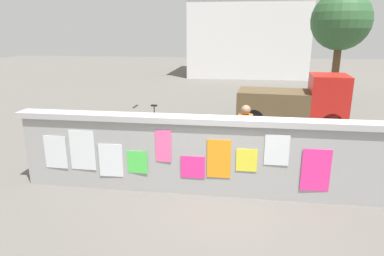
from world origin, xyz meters
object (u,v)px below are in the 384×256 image
object	(u,v)px
motorcycle	(112,135)
person_walking	(245,132)
auto_rickshaw_truck	(297,102)
tree_roadside	(341,21)
bicycle_near	(150,122)

from	to	relation	value
motorcycle	person_walking	world-z (taller)	person_walking
auto_rickshaw_truck	tree_roadside	distance (m)	6.47
tree_roadside	motorcycle	bearing A→B (deg)	-132.59
auto_rickshaw_truck	person_walking	xyz separation A→B (m)	(-1.79, -4.28, 0.09)
tree_roadside	bicycle_near	bearing A→B (deg)	-137.45
motorcycle	person_walking	distance (m)	3.78
auto_rickshaw_truck	motorcycle	bearing A→B (deg)	-148.24
auto_rickshaw_truck	person_walking	size ratio (longest dim) A/B	2.29
person_walking	tree_roadside	xyz separation A→B (m)	(4.30, 9.55, 2.70)
auto_rickshaw_truck	motorcycle	size ratio (longest dim) A/B	1.95
auto_rickshaw_truck	tree_roadside	bearing A→B (deg)	64.54
auto_rickshaw_truck	bicycle_near	bearing A→B (deg)	-163.05
bicycle_near	auto_rickshaw_truck	bearing A→B (deg)	16.95
bicycle_near	tree_roadside	bearing A→B (deg)	42.55
auto_rickshaw_truck	person_walking	distance (m)	4.64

